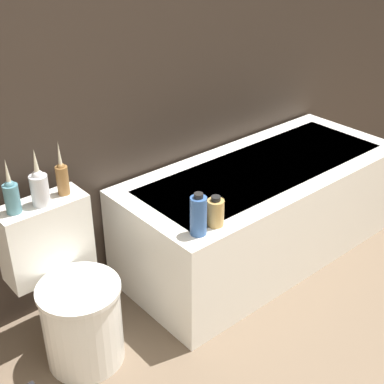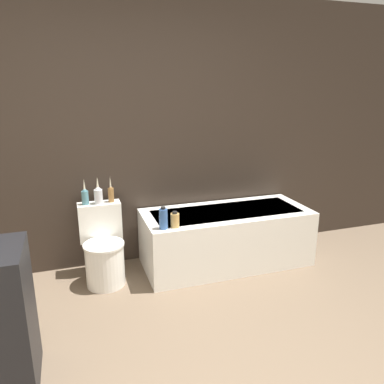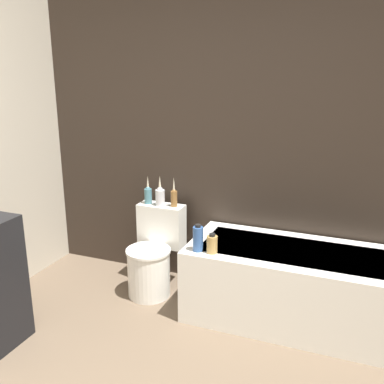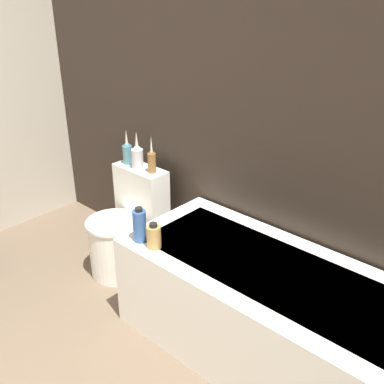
{
  "view_description": "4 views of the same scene",
  "coord_description": "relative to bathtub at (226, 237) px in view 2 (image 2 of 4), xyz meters",
  "views": [
    {
      "loc": [
        -1.35,
        0.14,
        1.85
      ],
      "look_at": [
        -0.08,
        1.63,
        0.76
      ],
      "focal_mm": 50.0,
      "sensor_mm": 36.0,
      "label": 1
    },
    {
      "loc": [
        -0.78,
        -1.35,
        1.77
      ],
      "look_at": [
        0.21,
        1.63,
        0.86
      ],
      "focal_mm": 35.0,
      "sensor_mm": 36.0,
      "label": 2
    },
    {
      "loc": [
        1.0,
        -1.16,
        1.87
      ],
      "look_at": [
        -0.12,
        1.66,
        0.97
      ],
      "focal_mm": 42.0,
      "sensor_mm": 36.0,
      "label": 3
    },
    {
      "loc": [
        1.56,
        0.26,
        1.85
      ],
      "look_at": [
        0.19,
        1.76,
        0.87
      ],
      "focal_mm": 42.0,
      "sensor_mm": 36.0,
      "label": 4
    }
  ],
  "objects": [
    {
      "name": "vase_bronze",
      "position": [
        -1.09,
        0.2,
        0.5
      ],
      "size": [
        0.05,
        0.05,
        0.25
      ],
      "color": "olive",
      "rests_on": "toilet"
    },
    {
      "name": "vase_gold",
      "position": [
        -1.33,
        0.19,
        0.5
      ],
      "size": [
        0.06,
        0.06,
        0.24
      ],
      "color": "teal",
      "rests_on": "toilet"
    },
    {
      "name": "shampoo_bottle_tall",
      "position": [
        -0.71,
        -0.26,
        0.37
      ],
      "size": [
        0.07,
        0.07,
        0.2
      ],
      "color": "#335999",
      "rests_on": "bathtub"
    },
    {
      "name": "vase_silver",
      "position": [
        -1.21,
        0.18,
        0.51
      ],
      "size": [
        0.08,
        0.08,
        0.26
      ],
      "color": "silver",
      "rests_on": "toilet"
    },
    {
      "name": "bathtub",
      "position": [
        0.0,
        0.0,
        0.0
      ],
      "size": [
        1.66,
        0.71,
        0.56
      ],
      "color": "white",
      "rests_on": "ground"
    },
    {
      "name": "shampoo_bottle_short",
      "position": [
        -0.6,
        -0.25,
        0.34
      ],
      "size": [
        0.08,
        0.08,
        0.15
      ],
      "color": "tan",
      "rests_on": "bathtub"
    },
    {
      "name": "wall_back_tiled",
      "position": [
        -0.65,
        0.4,
        1.02
      ],
      "size": [
        6.4,
        0.06,
        2.6
      ],
      "color": "#332821",
      "rests_on": "ground_plane"
    },
    {
      "name": "toilet",
      "position": [
        -1.21,
        0.02,
        0.03
      ],
      "size": [
        0.39,
        0.52,
        0.7
      ],
      "color": "white",
      "rests_on": "ground"
    }
  ]
}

